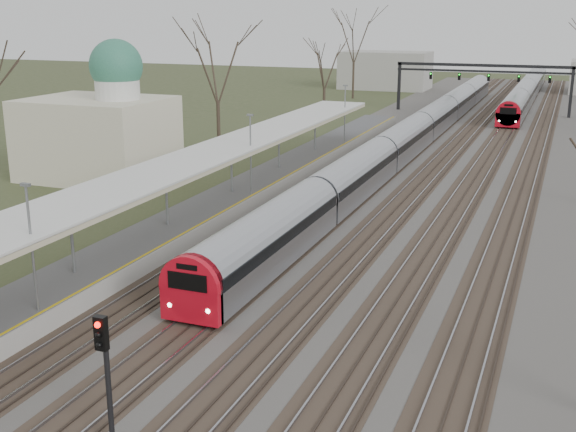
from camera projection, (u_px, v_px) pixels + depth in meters
track_bed at (436, 157)px, 61.97m from camera, size 24.00×160.00×0.22m
platform at (254, 188)px, 49.44m from camera, size 3.50×69.00×1.00m
canopy at (224, 150)px, 44.46m from camera, size 4.10×50.00×3.11m
dome_building at (100, 129)px, 53.46m from camera, size 10.00×8.00×10.30m
signal_gantry at (483, 74)px, 87.50m from camera, size 21.00×0.59×6.08m
tree_west_far at (217, 63)px, 59.59m from camera, size 5.50×5.50×11.33m
train_near at (420, 129)px, 68.26m from camera, size 2.62×90.21×3.05m
train_far at (527, 89)px, 103.11m from camera, size 2.62×60.21×3.05m
signal_post at (105, 361)px, 20.10m from camera, size 0.35×0.45×4.10m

